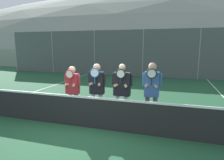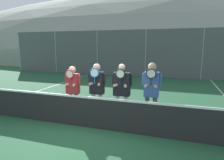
{
  "view_description": "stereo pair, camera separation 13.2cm",
  "coord_description": "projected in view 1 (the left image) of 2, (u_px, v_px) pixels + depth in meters",
  "views": [
    {
      "loc": [
        2.23,
        -4.99,
        2.35
      ],
      "look_at": [
        0.41,
        0.87,
        1.27
      ],
      "focal_mm": 32.0,
      "sensor_mm": 36.0,
      "label": 1
    },
    {
      "loc": [
        2.35,
        -4.95,
        2.35
      ],
      "look_at": [
        0.41,
        0.87,
        1.27
      ],
      "focal_mm": 32.0,
      "sensor_mm": 36.0,
      "label": 2
    }
  ],
  "objects": [
    {
      "name": "ground_plane",
      "position": [
        90.0,
        128.0,
        5.75
      ],
      "size": [
        120.0,
        120.0,
        0.0
      ],
      "primitive_type": "plane",
      "color": "#1E4C2D"
    },
    {
      "name": "player_leftmost",
      "position": [
        73.0,
        88.0,
        6.37
      ],
      "size": [
        0.54,
        0.34,
        1.7
      ],
      "color": "#232838",
      "rests_on": "ground_plane"
    },
    {
      "name": "car_far_left",
      "position": [
        75.0,
        59.0,
        20.7
      ],
      "size": [
        4.22,
        1.94,
        1.81
      ],
      "color": "maroon",
      "rests_on": "ground_plane"
    },
    {
      "name": "player_center_right",
      "position": [
        122.0,
        89.0,
        5.9
      ],
      "size": [
        0.62,
        0.34,
        1.82
      ],
      "color": "white",
      "rests_on": "ground_plane"
    },
    {
      "name": "clubhouse_building",
      "position": [
        148.0,
        49.0,
        22.05
      ],
      "size": [
        22.19,
        5.5,
        3.86
      ],
      "color": "#9EA3A8",
      "rests_on": "ground_plane"
    },
    {
      "name": "car_center",
      "position": [
        177.0,
        62.0,
        17.54
      ],
      "size": [
        4.04,
        2.04,
        1.8
      ],
      "color": "silver",
      "rests_on": "ground_plane"
    },
    {
      "name": "fence_back",
      "position": [
        143.0,
        53.0,
        14.83
      ],
      "size": [
        23.32,
        0.06,
        3.49
      ],
      "color": "gray",
      "rests_on": "ground_plane"
    },
    {
      "name": "court_line_left_sideline",
      "position": [
        30.0,
        93.0,
        9.89
      ],
      "size": [
        0.05,
        16.0,
        0.01
      ],
      "primitive_type": "cube",
      "color": "white",
      "rests_on": "ground_plane"
    },
    {
      "name": "player_center_left",
      "position": [
        97.0,
        87.0,
        6.15
      ],
      "size": [
        0.57,
        0.34,
        1.8
      ],
      "color": "white",
      "rests_on": "ground_plane"
    },
    {
      "name": "car_left_of_center",
      "position": [
        122.0,
        61.0,
        19.04
      ],
      "size": [
        4.37,
        2.07,
        1.73
      ],
      "color": "black",
      "rests_on": "ground_plane"
    },
    {
      "name": "hill_distant",
      "position": [
        165.0,
        54.0,
        53.51
      ],
      "size": [
        140.85,
        78.25,
        27.39
      ],
      "color": "gray",
      "rests_on": "ground_plane"
    },
    {
      "name": "player_rightmost",
      "position": [
        152.0,
        89.0,
        5.68
      ],
      "size": [
        0.54,
        0.34,
        1.87
      ],
      "color": "#56565B",
      "rests_on": "ground_plane"
    },
    {
      "name": "tennis_net",
      "position": [
        89.0,
        112.0,
        5.67
      ],
      "size": [
        12.08,
        0.09,
        1.02
      ],
      "color": "gray",
      "rests_on": "ground_plane"
    }
  ]
}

